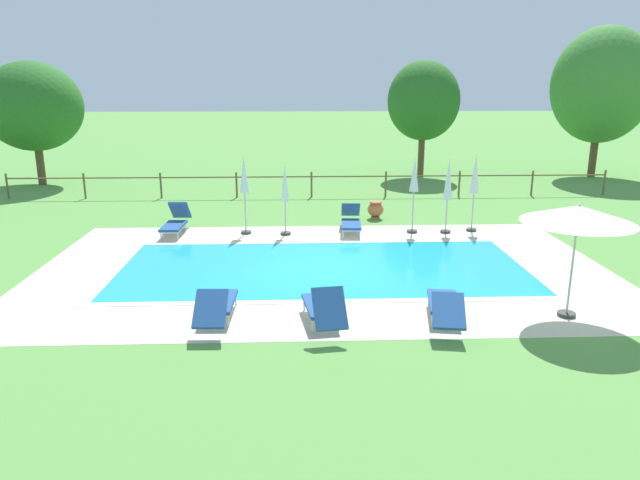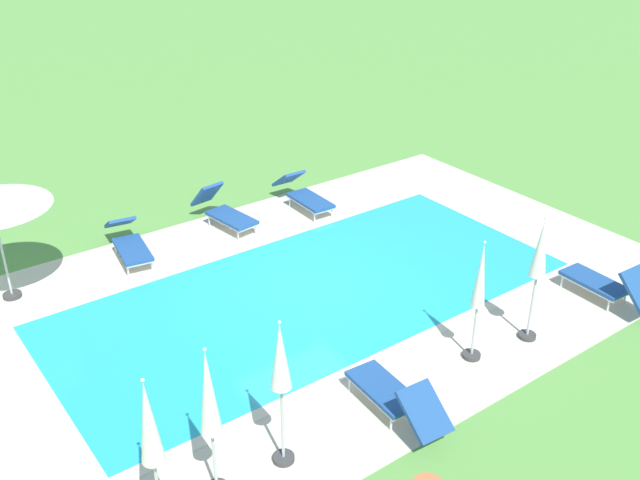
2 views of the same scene
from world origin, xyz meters
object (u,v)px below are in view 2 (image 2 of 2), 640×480
(patio_umbrella_closed_row_centre, at_px, (540,256))
(sun_lounger_north_far, at_px, (304,194))
(patio_umbrella_closed_row_mid_east, at_px, (281,367))
(sun_lounger_north_end, at_px, (224,211))
(patio_umbrella_closed_row_mid_west, at_px, (150,432))
(sun_lounger_north_mid, at_px, (129,242))
(patio_umbrella_closed_row_east, at_px, (209,401))
(sun_lounger_north_near_steps, at_px, (395,396))
(patio_umbrella_closed_row_west, at_px, (480,286))
(sun_lounger_south_near_corner, at_px, (607,284))

(patio_umbrella_closed_row_centre, bearing_deg, sun_lounger_north_far, -89.90)
(patio_umbrella_closed_row_mid_east, bearing_deg, sun_lounger_north_end, -113.66)
(patio_umbrella_closed_row_mid_west, height_order, patio_umbrella_closed_row_centre, patio_umbrella_closed_row_mid_west)
(sun_lounger_north_mid, relative_size, patio_umbrella_closed_row_east, 0.88)
(sun_lounger_north_near_steps, distance_m, patio_umbrella_closed_row_west, 2.37)
(patio_umbrella_closed_row_east, bearing_deg, sun_lounger_north_end, -120.55)
(sun_lounger_north_far, relative_size, patio_umbrella_closed_row_west, 0.88)
(sun_lounger_north_far, distance_m, patio_umbrella_closed_row_mid_east, 8.78)
(sun_lounger_north_mid, height_order, sun_lounger_south_near_corner, sun_lounger_south_near_corner)
(patio_umbrella_closed_row_centre, distance_m, patio_umbrella_closed_row_east, 6.33)
(sun_lounger_north_end, bearing_deg, sun_lounger_north_near_steps, 80.67)
(sun_lounger_north_near_steps, xyz_separation_m, patio_umbrella_closed_row_mid_west, (3.88, -0.07, 1.31))
(patio_umbrella_closed_row_west, xyz_separation_m, patio_umbrella_closed_row_east, (5.07, 0.04, 0.12))
(patio_umbrella_closed_row_mid_west, height_order, patio_umbrella_closed_row_mid_east, patio_umbrella_closed_row_mid_west)
(patio_umbrella_closed_row_mid_west, bearing_deg, patio_umbrella_closed_row_centre, -179.64)
(patio_umbrella_closed_row_mid_west, bearing_deg, patio_umbrella_closed_row_west, -177.74)
(sun_lounger_north_mid, relative_size, sun_lounger_south_near_corner, 1.09)
(sun_lounger_north_mid, xyz_separation_m, sun_lounger_north_far, (-4.54, 0.18, 0.01))
(patio_umbrella_closed_row_mid_west, relative_size, patio_umbrella_closed_row_east, 1.03)
(sun_lounger_north_near_steps, bearing_deg, sun_lounger_north_far, -115.02)
(sun_lounger_north_near_steps, xyz_separation_m, sun_lounger_south_near_corner, (-5.55, -0.03, 0.01))
(sun_lounger_north_mid, relative_size, patio_umbrella_closed_row_centre, 0.87)
(sun_lounger_north_mid, height_order, patio_umbrella_closed_row_mid_west, patio_umbrella_closed_row_mid_west)
(sun_lounger_north_end, distance_m, patio_umbrella_closed_row_mid_west, 9.01)
(sun_lounger_north_near_steps, bearing_deg, sun_lounger_north_end, -99.33)
(sun_lounger_south_near_corner, xyz_separation_m, patio_umbrella_closed_row_west, (3.47, -0.28, 1.07))
(sun_lounger_north_end, bearing_deg, patio_umbrella_closed_row_east, 59.45)
(patio_umbrella_closed_row_mid_east, bearing_deg, patio_umbrella_closed_row_mid_west, 3.88)
(sun_lounger_south_near_corner, xyz_separation_m, patio_umbrella_closed_row_mid_east, (7.48, -0.17, 1.29))
(sun_lounger_south_near_corner, relative_size, patio_umbrella_closed_row_centre, 0.80)
(patio_umbrella_closed_row_mid_west, bearing_deg, sun_lounger_south_near_corner, 179.75)
(sun_lounger_south_near_corner, height_order, patio_umbrella_closed_row_east, patio_umbrella_closed_row_east)
(sun_lounger_south_near_corner, xyz_separation_m, patio_umbrella_closed_row_east, (8.53, -0.24, 1.19))
(patio_umbrella_closed_row_west, height_order, patio_umbrella_closed_row_east, patio_umbrella_closed_row_east)
(patio_umbrella_closed_row_centre, bearing_deg, sun_lounger_north_near_steps, 2.01)
(patio_umbrella_closed_row_west, height_order, patio_umbrella_closed_row_mid_east, patio_umbrella_closed_row_mid_east)
(sun_lounger_north_far, bearing_deg, sun_lounger_north_mid, -2.33)
(sun_lounger_north_end, height_order, patio_umbrella_closed_row_east, patio_umbrella_closed_row_east)
(sun_lounger_north_mid, distance_m, patio_umbrella_closed_row_east, 7.35)
(sun_lounger_north_mid, relative_size, patio_umbrella_closed_row_mid_east, 0.88)
(sun_lounger_south_near_corner, distance_m, patio_umbrella_closed_row_centre, 2.57)
(sun_lounger_north_end, distance_m, patio_umbrella_closed_row_centre, 7.69)
(sun_lounger_north_far, relative_size, patio_umbrella_closed_row_mid_east, 0.84)
(sun_lounger_north_far, relative_size, sun_lounger_south_near_corner, 1.04)
(sun_lounger_north_near_steps, relative_size, sun_lounger_north_mid, 0.96)
(sun_lounger_north_mid, height_order, patio_umbrella_closed_row_east, patio_umbrella_closed_row_east)
(sun_lounger_north_end, height_order, patio_umbrella_closed_row_centre, patio_umbrella_closed_row_centre)
(patio_umbrella_closed_row_centre, bearing_deg, patio_umbrella_closed_row_mid_east, -0.95)
(sun_lounger_north_mid, bearing_deg, sun_lounger_north_far, 177.67)
(sun_lounger_south_near_corner, xyz_separation_m, patio_umbrella_closed_row_mid_west, (9.43, -0.04, 1.29))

